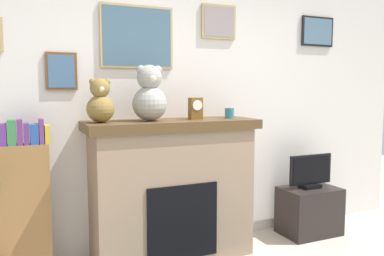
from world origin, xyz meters
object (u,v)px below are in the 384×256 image
(candle_jar, at_px, (229,113))
(teddy_bear_cream, at_px, (100,103))
(bookshelf, at_px, (24,206))
(fireplace, at_px, (172,189))
(television, at_px, (310,172))
(teddy_bear_tan, at_px, (150,96))
(tv_stand, at_px, (309,211))
(mantel_clock, at_px, (196,108))

(candle_jar, bearing_deg, teddy_bear_cream, -179.98)
(bookshelf, distance_m, candle_jar, 1.88)
(fireplace, bearing_deg, candle_jar, -1.81)
(fireplace, relative_size, teddy_bear_cream, 4.22)
(television, distance_m, candle_jar, 1.13)
(teddy_bear_tan, bearing_deg, fireplace, 5.16)
(television, distance_m, teddy_bear_cream, 2.23)
(fireplace, distance_m, tv_stand, 1.54)
(bookshelf, height_order, candle_jar, candle_jar)
(fireplace, height_order, bookshelf, bookshelf)
(fireplace, distance_m, candle_jar, 0.86)
(bookshelf, height_order, teddy_bear_cream, teddy_bear_cream)
(bookshelf, relative_size, teddy_bear_cream, 3.58)
(mantel_clock, bearing_deg, candle_jar, 0.20)
(candle_jar, height_order, teddy_bear_tan, teddy_bear_tan)
(mantel_clock, bearing_deg, fireplace, 175.05)
(fireplace, height_order, tv_stand, fireplace)
(fireplace, xyz_separation_m, television, (1.49, -0.05, 0.03))
(teddy_bear_cream, height_order, teddy_bear_tan, teddy_bear_tan)
(television, bearing_deg, candle_jar, 178.00)
(television, xyz_separation_m, teddy_bear_tan, (-1.70, 0.03, 0.79))
(television, xyz_separation_m, teddy_bear_cream, (-2.10, 0.03, 0.74))
(fireplace, height_order, candle_jar, candle_jar)
(teddy_bear_cream, relative_size, teddy_bear_tan, 0.76)
(fireplace, bearing_deg, mantel_clock, -4.95)
(tv_stand, xyz_separation_m, teddy_bear_cream, (-2.10, 0.03, 1.15))
(fireplace, xyz_separation_m, candle_jar, (0.56, -0.02, 0.65))
(fireplace, relative_size, candle_jar, 15.90)
(bookshelf, relative_size, mantel_clock, 6.62)
(candle_jar, relative_size, teddy_bear_tan, 0.20)
(bookshelf, distance_m, teddy_bear_cream, 0.98)
(bookshelf, distance_m, tv_stand, 2.72)
(teddy_bear_cream, distance_m, teddy_bear_tan, 0.41)
(bookshelf, height_order, tv_stand, bookshelf)
(tv_stand, distance_m, teddy_bear_tan, 2.08)
(tv_stand, xyz_separation_m, teddy_bear_tan, (-1.70, 0.03, 1.20))
(bookshelf, bearing_deg, candle_jar, -2.24)
(fireplace, xyz_separation_m, bookshelf, (-1.20, 0.05, -0.02))
(candle_jar, distance_m, mantel_clock, 0.34)
(bookshelf, relative_size, tv_stand, 2.17)
(bookshelf, bearing_deg, mantel_clock, -2.82)
(tv_stand, bearing_deg, candle_jar, 178.08)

